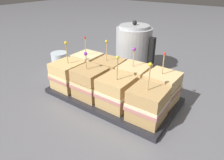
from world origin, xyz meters
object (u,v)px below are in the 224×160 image
Objects in this scene: sandwich_back_far_right at (162,88)px; drinking_glass at (60,61)px; sandwich_back_far_left at (88,65)px; kettle_steel at (134,48)px; sandwich_front_far_left at (67,75)px; sandwich_front_center_right at (116,92)px; serving_platter at (112,95)px; sandwich_back_center_right at (133,79)px; sandwich_back_center_left at (109,72)px; sandwich_front_far_right at (147,104)px; sandwich_front_center_left at (90,83)px.

sandwich_back_far_right is 0.51m from drinking_glass.
sandwich_back_far_left is 0.76× the size of kettle_steel.
sandwich_front_far_left reaches higher than sandwich_front_center_right.
serving_platter is 2.67× the size of sandwich_back_center_right.
sandwich_front_far_left is 1.02× the size of sandwich_back_center_left.
sandwich_back_center_left is (-0.11, 0.11, 0.00)m from sandwich_front_center_right.
sandwich_back_center_right is (0.11, -0.00, 0.00)m from sandwich_back_center_left.
sandwich_front_far_right is 1.02× the size of sandwich_back_center_left.
sandwich_front_center_left is 0.96× the size of sandwich_back_center_right.
sandwich_back_center_left reaches higher than drinking_glass.
kettle_steel is at bearing 137.18° from sandwich_back_far_right.
sandwich_front_center_right reaches higher than sandwich_back_center_right.
sandwich_front_far_right reaches higher than sandwich_front_center_left.
sandwich_front_center_left is at bearing -21.80° from drinking_glass.
sandwich_back_center_left is 0.22m from kettle_steel.
sandwich_back_far_right reaches higher than sandwich_front_center_left.
sandwich_front_center_left is at bearing -134.57° from serving_platter.
serving_platter is 0.18m from sandwich_back_far_left.
sandwich_back_center_right is 0.26m from kettle_steel.
sandwich_front_far_right is 0.41m from kettle_steel.
sandwich_front_center_right and sandwich_back_far_right have the same top height.
sandwich_front_far_right is at bearing -26.93° from sandwich_back_center_left.
sandwich_front_center_left is 0.25m from sandwich_back_far_right.
sandwich_front_center_right is 0.11m from sandwich_back_center_right.
sandwich_front_far_left reaches higher than sandwich_back_center_right.
sandwich_front_far_left is 0.35m from kettle_steel.
sandwich_back_far_right is (0.11, 0.11, 0.00)m from sandwich_front_center_right.
sandwich_front_far_left is at bearing -161.37° from sandwich_back_far_right.
drinking_glass is at bearing 146.61° from sandwich_front_far_left.
sandwich_front_center_right reaches higher than drinking_glass.
sandwich_front_far_left reaches higher than serving_platter.
sandwich_front_far_right is 1.06× the size of sandwich_back_center_right.
sandwich_back_far_right is (0.11, 0.00, -0.00)m from sandwich_back_center_right.
sandwich_front_center_right is 0.97× the size of sandwich_front_far_right.
drinking_glass is at bearing 178.48° from sandwich_back_far_left.
sandwich_back_center_right is 0.11m from sandwich_back_far_right.
sandwich_back_far_right is at bearing 91.17° from sandwich_front_far_right.
sandwich_back_center_left is 0.78× the size of kettle_steel.
drinking_glass is (-0.18, 0.12, -0.03)m from sandwich_front_far_left.
sandwich_back_center_left is at bearing 134.36° from sandwich_front_center_right.
sandwich_front_center_right is at bearing 1.29° from sandwich_front_far_left.
sandwich_back_center_left is 2.09× the size of drinking_glass.
sandwich_front_far_left and sandwich_front_far_right have the same top height.
sandwich_front_far_right is 0.25m from sandwich_back_center_left.
sandwich_back_center_right is at bearing 88.13° from sandwich_front_center_right.
sandwich_back_far_right is 0.78× the size of kettle_steel.
sandwich_back_center_left reaches higher than serving_platter.
sandwich_back_far_left is at bearing -113.46° from kettle_steel.
kettle_steel is at bearing 73.94° from sandwich_front_far_left.
sandwich_back_far_left is (-0.33, 0.11, -0.00)m from sandwich_front_far_right.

